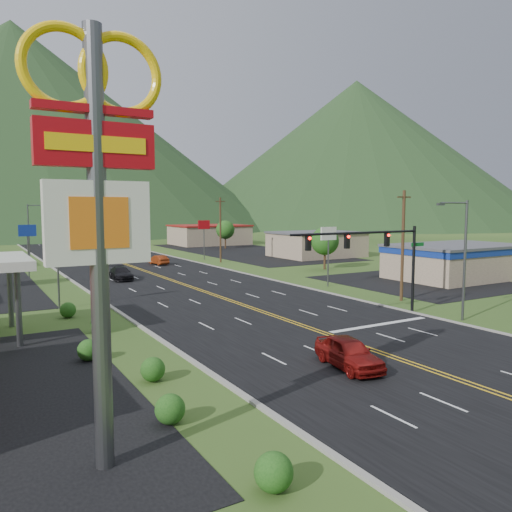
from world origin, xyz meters
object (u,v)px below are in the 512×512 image
traffic_signal (377,249)px  car_red_near (349,353)px  streetlight_west (31,229)px  streetlight_east (462,252)px  pylon_sign (97,181)px  car_red_far (159,260)px  car_dark_mid (121,274)px

traffic_signal → car_red_near: bearing=-140.0°
streetlight_west → streetlight_east: bearing=-69.1°
pylon_sign → car_red_near: size_ratio=2.93×
streetlight_west → car_red_near: streetlight_west is taller
car_red_far → streetlight_west: bearing=-47.4°
streetlight_west → car_red_far: size_ratio=2.16×
car_red_near → car_dark_mid: bearing=101.2°
traffic_signal → car_dark_mid: size_ratio=2.55×
streetlight_east → car_dark_mid: bearing=115.4°
car_red_near → car_dark_mid: size_ratio=0.93×
pylon_sign → streetlight_east: size_ratio=1.56×
streetlight_west → car_red_near: bearing=-82.7°
streetlight_east → car_red_far: size_ratio=2.16×
car_red_near → car_dark_mid: 38.32m
traffic_signal → streetlight_east: streetlight_east is taller
streetlight_east → car_dark_mid: 37.88m
streetlight_east → car_dark_mid: streetlight_east is taller
traffic_signal → car_dark_mid: 32.42m
streetlight_east → car_red_far: (-7.06, 46.80, -4.49)m
streetlight_west → pylon_sign: bearing=-94.5°
traffic_signal → streetlight_east: 6.17m
pylon_sign → streetlight_east: 29.58m
streetlight_east → car_dark_mid: (-16.15, 33.98, -4.44)m
traffic_signal → streetlight_west: streetlight_west is taller
car_red_far → car_dark_mid: bearing=47.2°
streetlight_east → car_red_far: streetlight_east is taller
streetlight_east → car_dark_mid: size_ratio=1.75×
streetlight_west → car_dark_mid: streetlight_west is taller
traffic_signal → streetlight_east: (4.70, -4.00, -0.15)m
pylon_sign → traffic_signal: (23.48, 12.00, -3.97)m
pylon_sign → streetlight_west: bearing=85.5°
streetlight_east → streetlight_west: 64.21m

